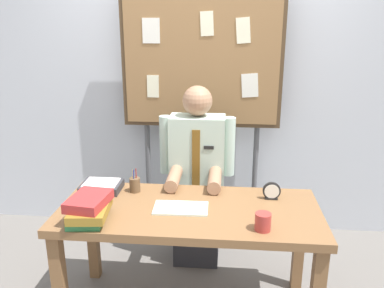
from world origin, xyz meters
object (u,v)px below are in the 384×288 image
at_px(open_notebook, 181,208).
at_px(bulletin_board, 202,63).
at_px(desk, 189,222).
at_px(pen_holder, 135,185).
at_px(coffee_mug, 263,222).
at_px(book_stack, 89,208).
at_px(paper_tray, 102,186).
at_px(desk_clock, 272,192).
at_px(person, 197,184).

bearing_deg(open_notebook, bulletin_board, 87.21).
height_order(desk, pen_holder, pen_holder).
relative_size(open_notebook, coffee_mug, 3.31).
bearing_deg(pen_holder, book_stack, -111.91).
relative_size(open_notebook, paper_tray, 1.25).
bearing_deg(book_stack, open_notebook, 20.19).
relative_size(desk, bulletin_board, 0.76).
bearing_deg(desk_clock, paper_tray, 178.21).
xyz_separation_m(person, paper_tray, (-0.61, -0.38, 0.12)).
height_order(bulletin_board, open_notebook, bulletin_board).
height_order(book_stack, coffee_mug, book_stack).
bearing_deg(person, coffee_mug, -62.57).
distance_m(open_notebook, coffee_mug, 0.51).
relative_size(desk, pen_holder, 9.86).
height_order(desk, coffee_mug, coffee_mug).
distance_m(person, pen_holder, 0.55).
height_order(open_notebook, coffee_mug, coffee_mug).
bearing_deg(coffee_mug, pen_holder, 151.65).
height_order(open_notebook, pen_holder, pen_holder).
relative_size(open_notebook, desk_clock, 2.88).
bearing_deg(pen_holder, desk, -28.49).
relative_size(bulletin_board, coffee_mug, 21.09).
xyz_separation_m(desk_clock, coffee_mug, (-0.09, -0.40, -0.00)).
bearing_deg(bulletin_board, book_stack, -114.67).
bearing_deg(bulletin_board, desk_clock, -58.13).
bearing_deg(desk, person, 90.00).
distance_m(pen_holder, paper_tray, 0.23).
bearing_deg(coffee_mug, person, 117.43).
relative_size(bulletin_board, open_notebook, 6.37).
distance_m(person, coffee_mug, 0.92).
relative_size(desk, coffee_mug, 16.06).
relative_size(book_stack, desk_clock, 2.81).
bearing_deg(person, open_notebook, -94.65).
bearing_deg(person, paper_tray, -148.28).
height_order(desk, book_stack, book_stack).
distance_m(bulletin_board, pen_holder, 1.13).
height_order(book_stack, paper_tray, book_stack).
bearing_deg(desk_clock, pen_holder, 177.81).
xyz_separation_m(open_notebook, pen_holder, (-0.33, 0.23, 0.04)).
bearing_deg(pen_holder, coffee_mug, -28.35).
bearing_deg(person, desk, -90.00).
height_order(bulletin_board, paper_tray, bulletin_board).
height_order(open_notebook, paper_tray, paper_tray).
relative_size(pen_holder, paper_tray, 0.62).
bearing_deg(desk, paper_tray, 161.12).
relative_size(person, book_stack, 4.36).
distance_m(bulletin_board, book_stack, 1.48).
bearing_deg(desk, book_stack, -159.63).
height_order(coffee_mug, paper_tray, coffee_mug).
distance_m(desk, pen_holder, 0.46).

